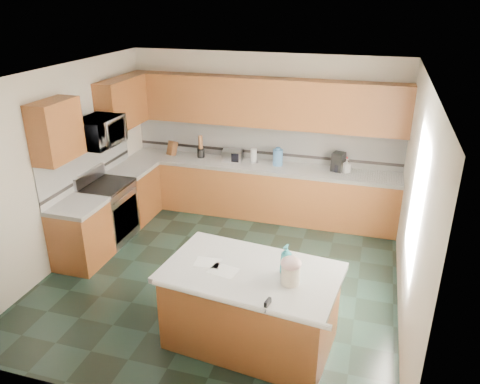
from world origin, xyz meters
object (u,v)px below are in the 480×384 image
(island_base, at_px, (251,309))
(coffee_maker, at_px, (338,162))
(island_top, at_px, (251,273))
(knife_block, at_px, (172,148))
(treat_jar, at_px, (291,275))
(soap_bottle_island, at_px, (286,260))
(toaster_oven, at_px, (232,156))

(island_base, height_order, coffee_maker, coffee_maker)
(island_top, xyz_separation_m, knife_block, (-2.31, 3.20, 0.15))
(island_top, relative_size, treat_jar, 9.23)
(island_base, xyz_separation_m, island_top, (0.00, 0.00, 0.46))
(knife_block, relative_size, coffee_maker, 0.82)
(island_top, bearing_deg, coffee_maker, 86.40)
(treat_jar, distance_m, coffee_maker, 3.34)
(soap_bottle_island, relative_size, toaster_oven, 1.01)
(knife_block, height_order, toaster_oven, knife_block)
(island_base, relative_size, island_top, 0.94)
(island_base, xyz_separation_m, treat_jar, (0.43, -0.11, 0.59))
(toaster_oven, height_order, coffee_maker, coffee_maker)
(treat_jar, bearing_deg, toaster_oven, 130.27)
(island_base, distance_m, soap_bottle_island, 0.75)
(treat_jar, bearing_deg, knife_block, 143.62)
(toaster_oven, bearing_deg, coffee_maker, -8.27)
(island_top, relative_size, toaster_oven, 5.53)
(island_base, height_order, soap_bottle_island, soap_bottle_island)
(soap_bottle_island, xyz_separation_m, knife_block, (-2.66, 3.15, -0.04))
(treat_jar, distance_m, toaster_oven, 3.69)
(treat_jar, relative_size, knife_block, 0.79)
(island_top, distance_m, toaster_oven, 3.42)
(island_top, bearing_deg, knife_block, 132.23)
(island_top, xyz_separation_m, treat_jar, (0.43, -0.11, 0.13))
(island_top, height_order, coffee_maker, coffee_maker)
(toaster_oven, relative_size, coffee_maker, 1.08)
(island_base, height_order, knife_block, knife_block)
(island_top, xyz_separation_m, toaster_oven, (-1.20, 3.20, 0.13))
(island_base, relative_size, knife_block, 6.91)
(island_base, distance_m, toaster_oven, 3.46)
(toaster_oven, bearing_deg, knife_block, 170.76)
(soap_bottle_island, bearing_deg, toaster_oven, 134.45)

